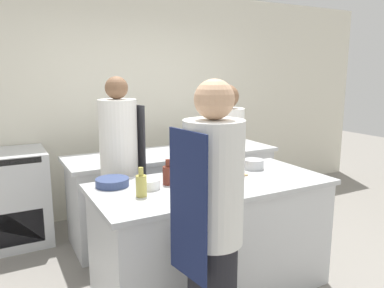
# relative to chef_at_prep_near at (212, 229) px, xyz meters

# --- Properties ---
(ground_plane) EXTENTS (16.00, 16.00, 0.00)m
(ground_plane) POSITION_rel_chef_at_prep_near_xyz_m (0.43, 0.70, -0.89)
(ground_plane) COLOR gray
(wall_back) EXTENTS (8.00, 0.06, 2.80)m
(wall_back) POSITION_rel_chef_at_prep_near_xyz_m (0.43, 2.83, 0.51)
(wall_back) COLOR silver
(wall_back) RESTS_ON ground_plane
(prep_counter) EXTENTS (1.91, 0.89, 0.93)m
(prep_counter) POSITION_rel_chef_at_prep_near_xyz_m (0.43, 0.70, -0.42)
(prep_counter) COLOR silver
(prep_counter) RESTS_ON ground_plane
(pass_counter) EXTENTS (2.34, 0.73, 0.93)m
(pass_counter) POSITION_rel_chef_at_prep_near_xyz_m (0.65, 1.89, -0.42)
(pass_counter) COLOR silver
(pass_counter) RESTS_ON ground_plane
(chef_at_prep_near) EXTENTS (0.39, 0.37, 1.76)m
(chef_at_prep_near) POSITION_rel_chef_at_prep_near_xyz_m (0.00, 0.00, 0.00)
(chef_at_prep_near) COLOR black
(chef_at_prep_near) RESTS_ON ground_plane
(chef_at_stove) EXTENTS (0.38, 0.36, 1.76)m
(chef_at_stove) POSITION_rel_chef_at_prep_near_xyz_m (-0.11, 1.43, 0.00)
(chef_at_stove) COLOR black
(chef_at_stove) RESTS_ON ground_plane
(chef_at_pass_far) EXTENTS (0.40, 0.39, 1.67)m
(chef_at_pass_far) POSITION_rel_chef_at_prep_near_xyz_m (0.93, 1.28, -0.04)
(chef_at_pass_far) COLOR black
(chef_at_pass_far) RESTS_ON ground_plane
(bottle_olive_oil) EXTENTS (0.09, 0.09, 0.20)m
(bottle_olive_oil) POSITION_rel_chef_at_prep_near_xyz_m (0.09, 0.81, 0.12)
(bottle_olive_oil) COLOR #5B2319
(bottle_olive_oil) RESTS_ON prep_counter
(bottle_vinegar) EXTENTS (0.06, 0.06, 0.26)m
(bottle_vinegar) POSITION_rel_chef_at_prep_near_xyz_m (0.60, 1.08, 0.14)
(bottle_vinegar) COLOR #19471E
(bottle_vinegar) RESTS_ON prep_counter
(bottle_wine) EXTENTS (0.08, 0.08, 0.21)m
(bottle_wine) POSITION_rel_chef_at_prep_near_xyz_m (-0.20, 0.64, 0.12)
(bottle_wine) COLOR #B2A84C
(bottle_wine) RESTS_ON prep_counter
(bowl_mixing_large) EXTENTS (0.18, 0.18, 0.09)m
(bowl_mixing_large) POSITION_rel_chef_at_prep_near_xyz_m (0.97, 0.88, 0.08)
(bowl_mixing_large) COLOR #B7BABC
(bowl_mixing_large) RESTS_ON prep_counter
(bowl_prep_small) EXTENTS (0.24, 0.24, 0.07)m
(bowl_prep_small) POSITION_rel_chef_at_prep_near_xyz_m (0.42, 0.48, 0.07)
(bowl_prep_small) COLOR navy
(bowl_prep_small) RESTS_ON prep_counter
(bowl_ceramic_blue) EXTENTS (0.17, 0.17, 0.07)m
(bowl_ceramic_blue) POSITION_rel_chef_at_prep_near_xyz_m (-0.08, 0.79, 0.08)
(bowl_ceramic_blue) COLOR white
(bowl_ceramic_blue) RESTS_ON prep_counter
(bowl_wooden_salad) EXTENTS (0.26, 0.26, 0.06)m
(bowl_wooden_salad) POSITION_rel_chef_at_prep_near_xyz_m (-0.31, 0.98, 0.07)
(bowl_wooden_salad) COLOR navy
(bowl_wooden_salad) RESTS_ON prep_counter
(cup) EXTENTS (0.07, 0.07, 0.09)m
(cup) POSITION_rel_chef_at_prep_near_xyz_m (0.18, 0.91, 0.09)
(cup) COLOR #B2382D
(cup) RESTS_ON prep_counter
(cutting_board) EXTENTS (0.41, 0.20, 0.01)m
(cutting_board) POSITION_rel_chef_at_prep_near_xyz_m (0.58, 0.81, 0.05)
(cutting_board) COLOR tan
(cutting_board) RESTS_ON prep_counter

